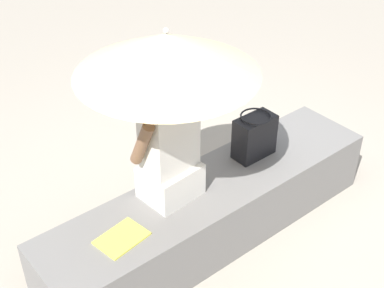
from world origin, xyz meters
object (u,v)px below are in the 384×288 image
object	(u,v)px
person_seated	(169,144)
handbag_black	(254,136)
magazine	(122,238)
parasol	(167,54)

from	to	relation	value
person_seated	handbag_black	world-z (taller)	person_seated
handbag_black	magazine	xyz separation A→B (m)	(1.16, 0.11, -0.15)
parasol	magazine	xyz separation A→B (m)	(0.41, 0.07, -1.00)
person_seated	magazine	world-z (taller)	person_seated
handbag_black	magazine	world-z (taller)	handbag_black
person_seated	parasol	bearing A→B (deg)	53.85
parasol	handbag_black	size ratio (longest dim) A/B	3.58
handbag_black	magazine	bearing A→B (deg)	5.61
person_seated	handbag_black	xyz separation A→B (m)	(-0.70, 0.02, -0.23)
person_seated	magazine	size ratio (longest dim) A/B	3.21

